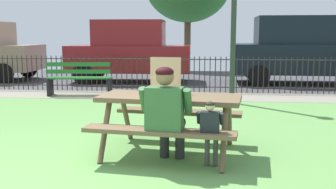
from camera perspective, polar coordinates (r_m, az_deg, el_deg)
The scene contains 11 objects.
ground at distance 5.60m, azimuth -11.31°, elevation -7.73°, with size 28.00×10.87×0.02m, color #63994D.
cobblestone_walkway at distance 10.11m, azimuth -3.56°, elevation -0.16°, with size 28.00×1.40×0.01m, color gray.
street_asphalt at distance 13.78m, azimuth -1.10°, elevation 2.24°, with size 28.00×6.07×0.01m, color #424247.
picnic_table_foreground at distance 5.14m, azimuth 0.27°, elevation -2.05°, with size 1.97×1.70×0.79m.
pizza_box_open at distance 5.22m, azimuth -0.74°, elevation 1.04°, with size 0.47×0.49×0.48m.
adult_at_table at distance 4.64m, azimuth -0.23°, elevation -2.49°, with size 0.63×0.63×1.19m.
child_at_table at distance 4.56m, azimuth 6.10°, elevation -4.79°, with size 0.32×0.31×0.81m.
iron_fence_streetside at distance 10.74m, azimuth -2.99°, elevation 3.01°, with size 18.94×0.03×0.96m.
park_bench_center at distance 10.30m, azimuth -12.58°, elevation 2.17°, with size 1.63×0.61×0.85m.
parked_car_left at distance 12.95m, azimuth -5.46°, elevation 6.29°, with size 3.95×1.92×1.98m.
parked_car_center at distance 13.09m, azimuth 19.50°, elevation 6.23°, with size 4.63×2.02×2.08m.
Camera 1 is at (1.59, -3.70, 1.56)m, focal length 42.47 mm.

